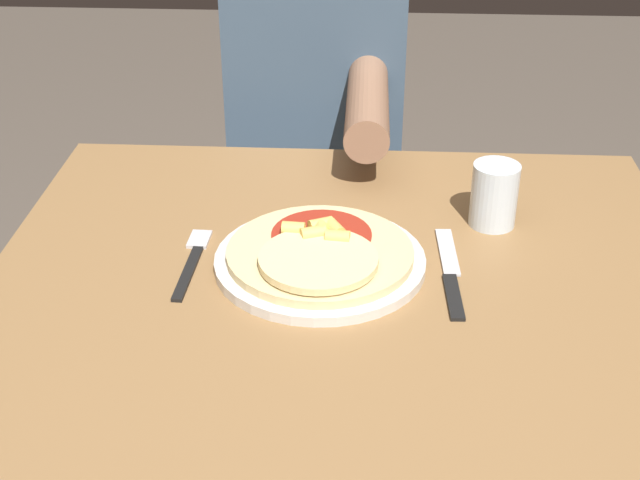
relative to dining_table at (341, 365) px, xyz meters
The scene contains 7 objects.
dining_table is the anchor object (origin of this frame).
plate 0.15m from the dining_table, 135.17° to the left, with size 0.28×0.28×0.01m.
pizza 0.17m from the dining_table, 140.03° to the left, with size 0.25×0.25×0.04m.
fork 0.25m from the dining_table, 169.79° to the left, with size 0.03×0.18×0.00m.
knife 0.20m from the dining_table, ahead, with size 0.03×0.22×0.00m.
drinking_glass 0.32m from the dining_table, 37.62° to the left, with size 0.07×0.07×0.09m.
person_diner 0.66m from the dining_table, 96.10° to the left, with size 0.33×0.52×1.17m.
Camera 1 is at (0.02, -0.97, 1.40)m, focal length 50.00 mm.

